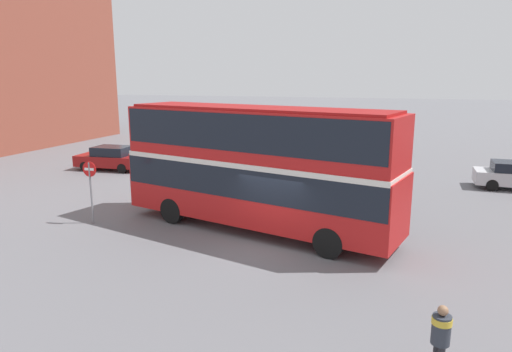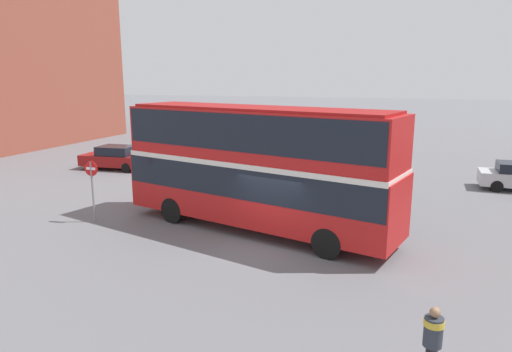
{
  "view_description": "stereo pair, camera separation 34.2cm",
  "coord_description": "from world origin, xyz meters",
  "px_view_note": "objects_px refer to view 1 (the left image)",
  "views": [
    {
      "loc": [
        4.33,
        -14.56,
        5.93
      ],
      "look_at": [
        -1.01,
        1.82,
        2.17
      ],
      "focal_mm": 32.0,
      "sensor_mm": 36.0,
      "label": 1
    },
    {
      "loc": [
        4.65,
        -14.46,
        5.93
      ],
      "look_at": [
        -1.01,
        1.82,
        2.17
      ],
      "focal_mm": 32.0,
      "sensor_mm": 36.0,
      "label": 2
    }
  ],
  "objects_px": {
    "parked_car_side_street": "(111,158)",
    "parked_car_kerb_near": "(334,157)",
    "double_decker_bus": "(256,161)",
    "pedestrian_foreground": "(441,334)",
    "no_entry_sign": "(90,182)"
  },
  "relations": [
    {
      "from": "double_decker_bus",
      "to": "parked_car_side_street",
      "type": "xyz_separation_m",
      "value": [
        -12.69,
        8.45,
        -2.01
      ]
    },
    {
      "from": "double_decker_bus",
      "to": "no_entry_sign",
      "type": "height_order",
      "value": "double_decker_bus"
    },
    {
      "from": "pedestrian_foreground",
      "to": "no_entry_sign",
      "type": "xyz_separation_m",
      "value": [
        -12.96,
        6.25,
        0.77
      ]
    },
    {
      "from": "double_decker_bus",
      "to": "pedestrian_foreground",
      "type": "height_order",
      "value": "double_decker_bus"
    },
    {
      "from": "parked_car_side_street",
      "to": "parked_car_kerb_near",
      "type": "bearing_deg",
      "value": -165.93
    },
    {
      "from": "double_decker_bus",
      "to": "parked_car_kerb_near",
      "type": "height_order",
      "value": "double_decker_bus"
    },
    {
      "from": "double_decker_bus",
      "to": "pedestrian_foreground",
      "type": "bearing_deg",
      "value": -35.95
    },
    {
      "from": "pedestrian_foreground",
      "to": "parked_car_side_street",
      "type": "relative_size",
      "value": 0.36
    },
    {
      "from": "double_decker_bus",
      "to": "parked_car_kerb_near",
      "type": "distance_m",
      "value": 13.2
    },
    {
      "from": "double_decker_bus",
      "to": "parked_car_side_street",
      "type": "relative_size",
      "value": 2.6
    },
    {
      "from": "no_entry_sign",
      "to": "double_decker_bus",
      "type": "bearing_deg",
      "value": 11.0
    },
    {
      "from": "no_entry_sign",
      "to": "parked_car_side_street",
      "type": "bearing_deg",
      "value": 121.7
    },
    {
      "from": "double_decker_bus",
      "to": "pedestrian_foreground",
      "type": "distance_m",
      "value": 9.99
    },
    {
      "from": "double_decker_bus",
      "to": "no_entry_sign",
      "type": "distance_m",
      "value": 6.88
    },
    {
      "from": "parked_car_kerb_near",
      "to": "no_entry_sign",
      "type": "relative_size",
      "value": 1.82
    }
  ]
}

